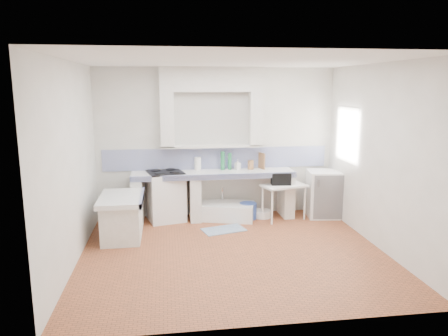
{
  "coord_description": "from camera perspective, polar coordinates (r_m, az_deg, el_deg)",
  "views": [
    {
      "loc": [
        -0.96,
        -5.9,
        2.45
      ],
      "look_at": [
        0.0,
        1.0,
        1.1
      ],
      "focal_mm": 33.83,
      "sensor_mm": 36.0,
      "label": 1
    }
  ],
  "objects": [
    {
      "name": "cutting_board",
      "position": [
        8.08,
        5.11,
        0.98
      ],
      "size": [
        0.09,
        0.22,
        0.31
      ],
      "primitive_type": "cube",
      "rotation": [
        0.0,
        0.0,
        0.3
      ],
      "color": "olive",
      "rests_on": "counter_slab"
    },
    {
      "name": "ceiling",
      "position": [
        5.99,
        1.36,
        14.32
      ],
      "size": [
        4.5,
        4.5,
        0.0
      ],
      "primitive_type": "plane",
      "rotation": [
        3.14,
        0.0,
        0.0
      ],
      "color": "white",
      "rests_on": "ground"
    },
    {
      "name": "peninsula_top",
      "position": [
        7.07,
        -13.7,
        -4.02
      ],
      "size": [
        0.7,
        1.1,
        0.08
      ],
      "primitive_type": "cube",
      "color": "white",
      "rests_on": "ground"
    },
    {
      "name": "counter_pier_right",
      "position": [
        8.19,
        8.39,
        -3.58
      ],
      "size": [
        0.2,
        0.55,
        0.82
      ],
      "primitive_type": "cube",
      "color": "silver",
      "rests_on": "ground"
    },
    {
      "name": "wall_right",
      "position": [
        6.8,
        20.38,
        1.39
      ],
      "size": [
        0.0,
        4.5,
        4.5
      ],
      "primitive_type": "plane",
      "rotation": [
        1.57,
        0.0,
        -1.57
      ],
      "color": "silver",
      "rests_on": "ground"
    },
    {
      "name": "counter_lip",
      "position": [
        7.54,
        -1.19,
        -1.21
      ],
      "size": [
        3.0,
        0.04,
        0.1
      ],
      "primitive_type": "cube",
      "color": "navy",
      "rests_on": "ground"
    },
    {
      "name": "soap_bottle",
      "position": [
        7.97,
        1.84,
        0.47
      ],
      "size": [
        0.12,
        0.12,
        0.2
      ],
      "primitive_type": "imported",
      "rotation": [
        0.0,
        0.0,
        0.42
      ],
      "color": "white",
      "rests_on": "counter_slab"
    },
    {
      "name": "lace_valance",
      "position": [
        7.82,
        16.71,
        7.07
      ],
      "size": [
        0.01,
        0.84,
        0.24
      ],
      "primitive_type": "cube",
      "color": "white",
      "rests_on": "ground"
    },
    {
      "name": "basin_white",
      "position": [
        8.11,
        5.19,
        -6.16
      ],
      "size": [
        0.42,
        0.42,
        0.13
      ],
      "primitive_type": "cylinder",
      "rotation": [
        0.0,
        0.0,
        0.24
      ],
      "color": "white",
      "rests_on": "ground"
    },
    {
      "name": "counter_slab",
      "position": [
        7.81,
        -1.43,
        -0.78
      ],
      "size": [
        3.0,
        0.6,
        0.08
      ],
      "primitive_type": "cube",
      "color": "white",
      "rests_on": "ground"
    },
    {
      "name": "floor",
      "position": [
        6.46,
        1.24,
        -11.33
      ],
      "size": [
        4.5,
        4.5,
        0.0
      ],
      "primitive_type": "plane",
      "color": "#9C502E",
      "rests_on": "ground"
    },
    {
      "name": "rug",
      "position": [
        7.39,
        -0.04,
        -8.33
      ],
      "size": [
        0.81,
        0.59,
        0.01
      ],
      "primitive_type": "cube",
      "rotation": [
        0.0,
        0.0,
        0.27
      ],
      "color": "#3D608D",
      "rests_on": "ground"
    },
    {
      "name": "counter_pier_mid",
      "position": [
        7.88,
        -3.95,
        -4.05
      ],
      "size": [
        0.2,
        0.55,
        0.82
      ],
      "primitive_type": "cube",
      "color": "silver",
      "rests_on": "ground"
    },
    {
      "name": "counter_pier_left",
      "position": [
        7.89,
        -11.6,
        -4.25
      ],
      "size": [
        0.2,
        0.55,
        0.82
      ],
      "primitive_type": "cube",
      "color": "silver",
      "rests_on": "ground"
    },
    {
      "name": "wall_back",
      "position": [
        8.03,
        -0.98,
        3.45
      ],
      "size": [
        4.5,
        0.0,
        4.5
      ],
      "primitive_type": "plane",
      "rotation": [
        1.57,
        0.0,
        0.0
      ],
      "color": "silver",
      "rests_on": "ground"
    },
    {
      "name": "paper_towel",
      "position": [
        7.9,
        -3.57,
        0.56
      ],
      "size": [
        0.14,
        0.14,
        0.25
      ],
      "primitive_type": "cylinder",
      "rotation": [
        0.0,
        0.0,
        0.12
      ],
      "color": "white",
      "rests_on": "counter_slab"
    },
    {
      "name": "fridge",
      "position": [
        8.26,
        13.2,
        -3.4
      ],
      "size": [
        0.64,
        0.64,
        0.88
      ],
      "primitive_type": "cube",
      "rotation": [
        0.0,
        0.0,
        -0.13
      ],
      "color": "white",
      "rests_on": "ground"
    },
    {
      "name": "wall_left",
      "position": [
        6.13,
        -19.95,
        0.44
      ],
      "size": [
        0.0,
        4.5,
        4.5
      ],
      "primitive_type": "plane",
      "rotation": [
        1.57,
        0.0,
        1.57
      ],
      "color": "silver",
      "rests_on": "ground"
    },
    {
      "name": "green_bottle_b",
      "position": [
        7.96,
        0.77,
        0.89
      ],
      "size": [
        0.09,
        0.09,
        0.31
      ],
      "primitive_type": "cylinder",
      "rotation": [
        0.0,
        0.0,
        0.42
      ],
      "color": "#217443",
      "rests_on": "counter_slab"
    },
    {
      "name": "side_table",
      "position": [
        7.95,
        8.06,
        -4.58
      ],
      "size": [
        0.89,
        0.65,
        0.04
      ],
      "primitive_type": "cube",
      "rotation": [
        0.0,
        0.0,
        0.28
      ],
      "color": "white",
      "rests_on": "ground"
    },
    {
      "name": "bucket_blue",
      "position": [
        7.98,
        3.26,
        -5.79
      ],
      "size": [
        0.38,
        0.38,
        0.3
      ],
      "primitive_type": "cylinder",
      "rotation": [
        0.0,
        0.0,
        -0.22
      ],
      "color": "#3253B4",
      "rests_on": "ground"
    },
    {
      "name": "alcove_mass",
      "position": [
        7.82,
        -1.64,
        11.88
      ],
      "size": [
        1.9,
        0.25,
        0.45
      ],
      "primitive_type": "cube",
      "color": "silver",
      "rests_on": "ground"
    },
    {
      "name": "green_bottle_a",
      "position": [
        7.94,
        -0.18,
        0.99
      ],
      "size": [
        0.1,
        0.1,
        0.35
      ],
      "primitive_type": "cylinder",
      "rotation": [
        0.0,
        0.0,
        0.38
      ],
      "color": "#217443",
      "rests_on": "counter_slab"
    },
    {
      "name": "bucket_orange",
      "position": [
        7.96,
        -0.01,
        -6.0
      ],
      "size": [
        0.36,
        0.36,
        0.26
      ],
      "primitive_type": "cylinder",
      "rotation": [
        0.0,
        0.0,
        0.36
      ],
      "color": "red",
      "rests_on": "ground"
    },
    {
      "name": "water_bottle_a",
      "position": [
        8.14,
        -0.88,
        -5.56
      ],
      "size": [
        0.08,
        0.08,
        0.27
      ],
      "primitive_type": "cylinder",
      "rotation": [
        0.0,
        0.0,
        0.16
      ],
      "color": "silver",
      "rests_on": "ground"
    },
    {
      "name": "wall_front",
      "position": [
        4.15,
        5.72,
        -3.75
      ],
      "size": [
        4.5,
        0.0,
        4.5
      ],
      "primitive_type": "plane",
      "rotation": [
        -1.57,
        0.0,
        0.0
      ],
      "color": "silver",
      "rests_on": "ground"
    },
    {
      "name": "sink",
      "position": [
        7.98,
        -0.0,
        -5.9
      ],
      "size": [
        1.24,
        0.88,
        0.27
      ],
      "primitive_type": "cube",
      "rotation": [
        0.0,
        0.0,
        -0.28
      ],
      "color": "white",
      "rests_on": "ground"
    },
    {
      "name": "window_frame",
      "position": [
        7.91,
        17.52,
        4.29
      ],
      "size": [
        0.35,
        0.86,
        1.06
      ],
      "primitive_type": "cube",
      "color": "#342110",
      "rests_on": "ground"
    },
    {
      "name": "bucket_red",
      "position": [
        7.99,
        -2.39,
        -5.94
      ],
      "size": [
        0.35,
        0.35,
        0.25
      ],
      "primitive_type": "cylinder",
      "rotation": [
        0.0,
        0.0,
        -0.39
      ],
      "color": "red",
      "rests_on": "ground"
    },
    {
      "name": "backsplash",
      "position": [
        8.06,
        -0.96,
        1.32
      ],
      "size": [
        4.27,
        0.03,
        0.4
      ],
      "primitive_type": "cube",
      "color": "navy",
      "rests_on": "ground"
    },
    {
      "name": "black_bag",
      "position": [
        7.84,
        7.69,
        -1.44
      ],
      "size": [
        0.37,
        0.24,
        0.22
      ],
      "primitive_type": "cube",
      "rotation": [
        0.0,
        0.0,
        -0.11
      ],
      "color": "black",
      "rests_on": "side_table"
    },
    {
      "name": "peninsula_lip",
      "position": [
        7.04,
        -11.02,
        -3.96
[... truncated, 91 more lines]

